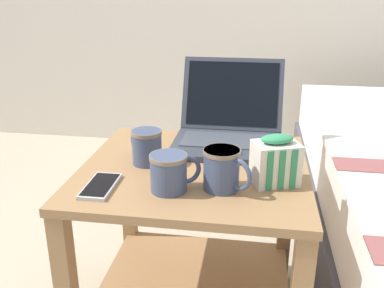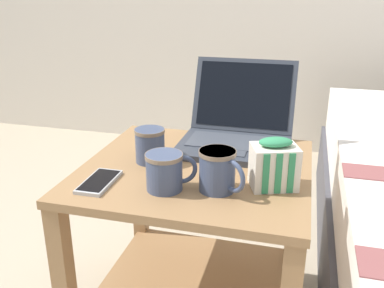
{
  "view_description": "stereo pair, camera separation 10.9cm",
  "coord_description": "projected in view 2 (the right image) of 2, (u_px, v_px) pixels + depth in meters",
  "views": [
    {
      "loc": [
        0.16,
        -1.05,
        1.0
      ],
      "look_at": [
        0.0,
        -0.04,
        0.62
      ],
      "focal_mm": 40.0,
      "sensor_mm": 36.0,
      "label": 1
    },
    {
      "loc": [
        0.26,
        -1.03,
        1.0
      ],
      "look_at": [
        0.0,
        -0.04,
        0.62
      ],
      "focal_mm": 40.0,
      "sensor_mm": 36.0,
      "label": 2
    }
  ],
  "objects": [
    {
      "name": "bedside_table",
      "position": [
        196.0,
        227.0,
        1.22
      ],
      "size": [
        0.61,
        0.57,
        0.54
      ],
      "color": "#997047",
      "rests_on": "ground_plane"
    },
    {
      "name": "laptop",
      "position": [
        237.0,
        129.0,
        1.3
      ],
      "size": [
        0.33,
        0.34,
        0.24
      ],
      "color": "#333842",
      "rests_on": "bedside_table"
    },
    {
      "name": "mug_front_left",
      "position": [
        166.0,
        170.0,
        1.01
      ],
      "size": [
        0.12,
        0.09,
        0.09
      ],
      "color": "#3F4C6B",
      "rests_on": "bedside_table"
    },
    {
      "name": "mug_front_right",
      "position": [
        218.0,
        169.0,
        1.0
      ],
      "size": [
        0.12,
        0.1,
        0.1
      ],
      "color": "#3F4C6B",
      "rests_on": "bedside_table"
    },
    {
      "name": "mug_mid_center",
      "position": [
        149.0,
        144.0,
        1.17
      ],
      "size": [
        0.1,
        0.1,
        0.09
      ],
      "color": "#3F4C6B",
      "rests_on": "bedside_table"
    },
    {
      "name": "snack_bag",
      "position": [
        274.0,
        165.0,
        1.02
      ],
      "size": [
        0.13,
        0.11,
        0.13
      ],
      "color": "silver",
      "rests_on": "bedside_table"
    },
    {
      "name": "cell_phone",
      "position": [
        99.0,
        182.0,
        1.05
      ],
      "size": [
        0.07,
        0.14,
        0.01
      ],
      "color": "#B7BABC",
      "rests_on": "bedside_table"
    }
  ]
}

